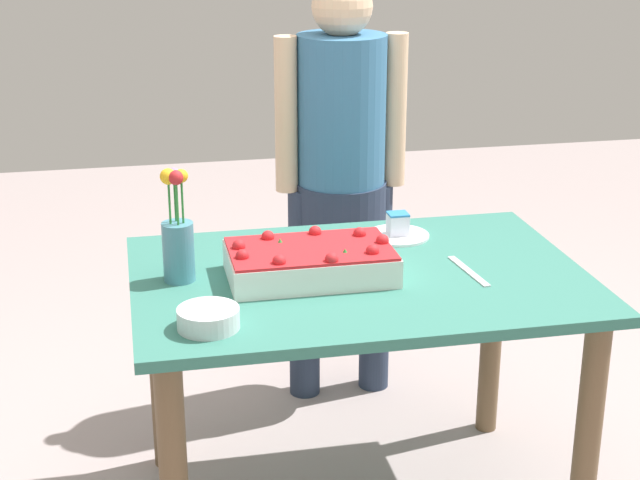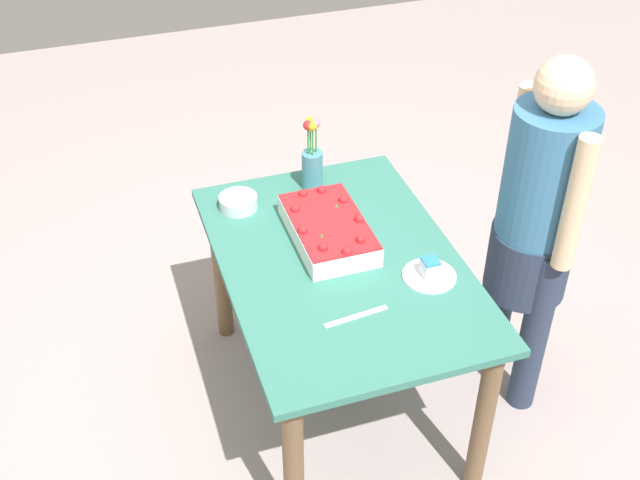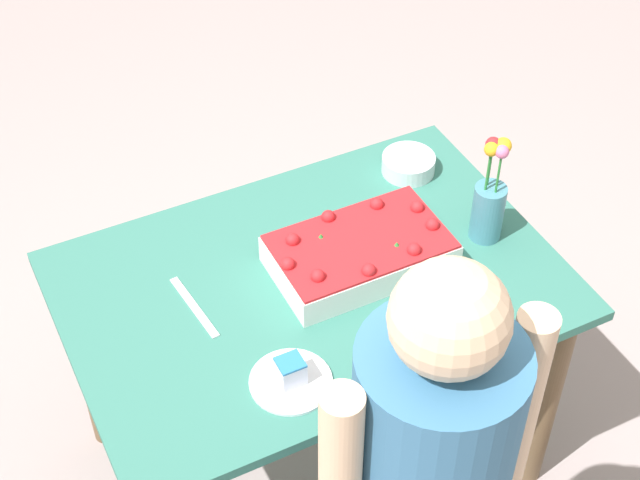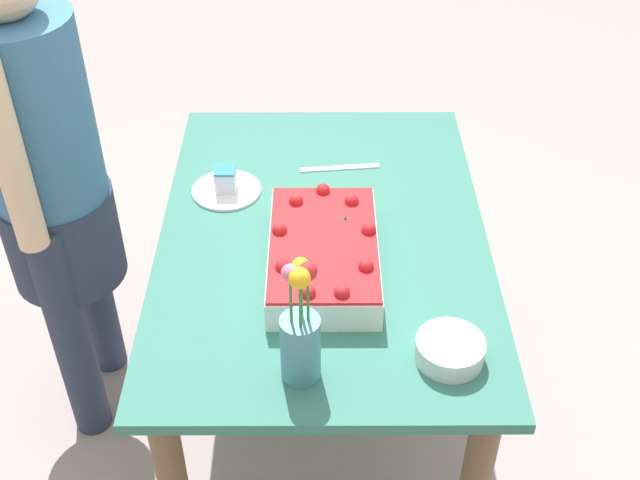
# 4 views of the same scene
# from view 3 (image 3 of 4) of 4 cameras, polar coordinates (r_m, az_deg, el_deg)

# --- Properties ---
(ground_plane) EXTENTS (8.00, 8.00, 0.00)m
(ground_plane) POSITION_cam_3_polar(r_m,az_deg,el_deg) (3.06, -0.38, -12.29)
(ground_plane) COLOR #A69695
(dining_table) EXTENTS (1.24, 0.85, 0.75)m
(dining_table) POSITION_cam_3_polar(r_m,az_deg,el_deg) (2.57, -0.45, -4.47)
(dining_table) COLOR #347465
(dining_table) RESTS_ON ground_plane
(sheet_cake) EXTENTS (0.45, 0.26, 0.11)m
(sheet_cake) POSITION_cam_3_polar(r_m,az_deg,el_deg) (2.49, 2.32, -0.68)
(sheet_cake) COLOR white
(sheet_cake) RESTS_ON dining_table
(serving_plate_with_slice) EXTENTS (0.19, 0.19, 0.08)m
(serving_plate_with_slice) POSITION_cam_3_polar(r_m,az_deg,el_deg) (2.25, -1.72, -7.97)
(serving_plate_with_slice) COLOR white
(serving_plate_with_slice) RESTS_ON dining_table
(cake_knife) EXTENTS (0.04, 0.23, 0.00)m
(cake_knife) POSITION_cam_3_polar(r_m,az_deg,el_deg) (2.43, -7.33, -3.88)
(cake_knife) COLOR silver
(cake_knife) RESTS_ON dining_table
(flower_vase) EXTENTS (0.08, 0.08, 0.31)m
(flower_vase) POSITION_cam_3_polar(r_m,az_deg,el_deg) (2.56, 9.82, 2.22)
(flower_vase) COLOR teal
(flower_vase) RESTS_ON dining_table
(fruit_bowl) EXTENTS (0.15, 0.15, 0.05)m
(fruit_bowl) POSITION_cam_3_polar(r_m,az_deg,el_deg) (2.80, 5.16, 4.42)
(fruit_bowl) COLOR silver
(fruit_bowl) RESTS_ON dining_table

